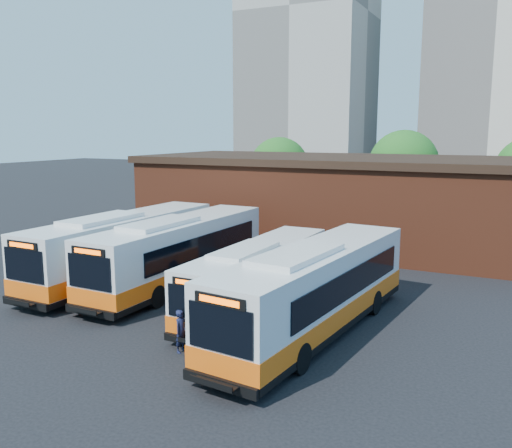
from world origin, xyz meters
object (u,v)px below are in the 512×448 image
at_px(transit_worker, 181,331).
at_px(bus_east, 315,293).
at_px(bus_west, 124,249).
at_px(bus_midwest, 179,254).
at_px(bus_mideast, 258,279).

bearing_deg(transit_worker, bus_east, -39.09).
relative_size(bus_east, transit_worker, 8.49).
distance_m(bus_east, transit_worker, 5.65).
bearing_deg(bus_east, transit_worker, -127.11).
relative_size(bus_west, bus_east, 1.01).
bearing_deg(bus_east, bus_midwest, 164.96).
relative_size(bus_midwest, transit_worker, 8.44).
bearing_deg(bus_mideast, bus_midwest, 163.58).
bearing_deg(bus_midwest, bus_east, -19.74).
distance_m(bus_midwest, bus_east, 9.61).
height_order(bus_west, bus_east, bus_west).
height_order(bus_west, transit_worker, bus_west).
bearing_deg(bus_west, bus_midwest, 7.32).
distance_m(bus_midwest, transit_worker, 9.16).
distance_m(bus_west, transit_worker, 11.22).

